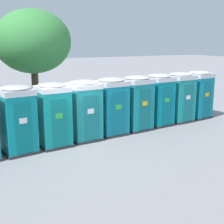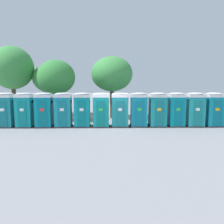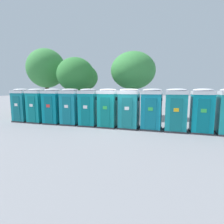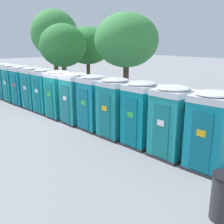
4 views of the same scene
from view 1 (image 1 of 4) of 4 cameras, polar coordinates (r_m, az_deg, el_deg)
The scene contains 10 objects.
ground_plane at distance 12.93m, azimuth -7.42°, elevation -5.69°, with size 120.00×120.00×0.00m, color gray.
portapotty_4 at distance 11.96m, azimuth -16.88°, elevation -1.29°, with size 1.32×1.35×2.54m.
portapotty_5 at distance 12.39m, azimuth -10.68°, elevation -0.47°, with size 1.28×1.30×2.54m.
portapotty_6 at distance 13.01m, azimuth -5.09°, elevation 0.35°, with size 1.32×1.28×2.54m.
portapotty_7 at distance 13.74m, azimuth -0.07°, elevation 1.08°, with size 1.31×1.28×2.54m.
portapotty_8 at distance 14.52m, azimuth 4.58°, elevation 1.69°, with size 1.35×1.32×2.54m.
portapotty_9 at distance 15.44m, azimuth 8.57°, elevation 2.26°, with size 1.27×1.30×2.54m.
portapotty_10 at distance 16.36m, azimuth 12.30°, elevation 2.71°, with size 1.33×1.29×2.54m.
portapotty_11 at distance 17.39m, azimuth 15.48°, elevation 3.13°, with size 1.38×1.35×2.54m.
street_tree_2 at distance 16.35m, azimuth -14.28°, elevation 12.33°, with size 3.78×3.78×5.64m.
Camera 1 is at (-4.13, -11.54, 4.11)m, focal length 50.00 mm.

